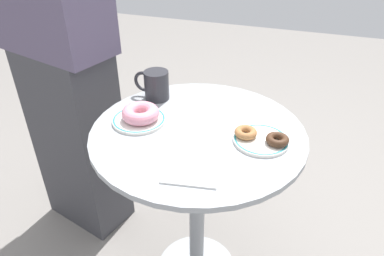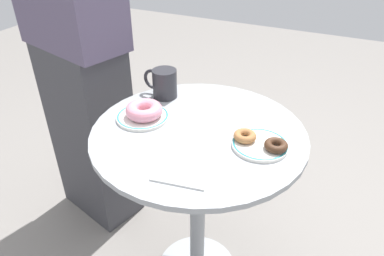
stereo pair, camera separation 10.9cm
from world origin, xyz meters
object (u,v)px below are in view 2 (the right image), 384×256
donut_pink_frosted (144,110)px  plate_left (143,116)px  person_figure (77,48)px  plate_right (260,145)px  donut_chocolate (276,145)px  cafe_table (198,179)px  donut_cinnamon (245,135)px  paper_napkin (182,173)px  coffee_mug (164,83)px

donut_pink_frosted → plate_left: bearing=175.9°
person_figure → plate_right: bearing=-11.4°
plate_right → donut_chocolate: size_ratio=2.45×
donut_pink_frosted → person_figure: (-0.41, 0.17, 0.09)m
cafe_table → person_figure: size_ratio=0.42×
cafe_table → person_figure: bearing=165.1°
cafe_table → donut_pink_frosted: bearing=-176.2°
plate_right → donut_cinnamon: 0.05m
plate_left → person_figure: bearing=156.9°
plate_left → donut_pink_frosted: bearing=-4.1°
plate_right → donut_pink_frosted: size_ratio=1.37×
cafe_table → paper_napkin: size_ratio=4.80×
plate_right → paper_napkin: size_ratio=1.13×
donut_chocolate → plate_right: bearing=173.2°
donut_pink_frosted → person_figure: size_ratio=0.07×
person_figure → plate_left: bearing=-23.1°
plate_right → coffee_mug: 0.44m
donut_cinnamon → paper_napkin: bearing=-115.7°
cafe_table → plate_right: (0.20, -0.00, 0.21)m
paper_napkin → person_figure: person_figure is taller
cafe_table → donut_pink_frosted: (-0.19, -0.01, 0.23)m
cafe_table → plate_left: plate_left is taller
cafe_table → paper_napkin: paper_napkin is taller
plate_left → coffee_mug: size_ratio=1.29×
paper_napkin → donut_pink_frosted: bearing=140.6°
paper_napkin → person_figure: 0.76m
plate_left → coffee_mug: 0.17m
plate_left → donut_chocolate: donut_chocolate is taller
paper_napkin → person_figure: (-0.65, 0.37, 0.12)m
plate_left → donut_pink_frosted: (0.01, -0.00, 0.03)m
plate_right → donut_cinnamon: donut_cinnamon is taller
plate_left → plate_right: same height
coffee_mug → donut_cinnamon: bearing=-22.9°
plate_left → person_figure: person_figure is taller
paper_napkin → plate_left: bearing=141.5°
cafe_table → donut_cinnamon: bearing=1.4°
plate_right → person_figure: (-0.80, 0.16, 0.11)m
plate_left → donut_cinnamon: (0.35, 0.02, 0.02)m
plate_right → donut_chocolate: donut_chocolate is taller
donut_pink_frosted → paper_napkin: size_ratio=0.83×
paper_napkin → coffee_mug: 0.45m
plate_right → person_figure: person_figure is taller
cafe_table → donut_cinnamon: donut_cinnamon is taller
cafe_table → donut_pink_frosted: donut_pink_frosted is taller
plate_left → coffee_mug: bearing=94.3°
plate_left → donut_pink_frosted: 0.03m
plate_right → paper_napkin: (-0.15, -0.21, -0.00)m
person_figure → donut_pink_frosted: bearing=-22.7°
cafe_table → plate_right: 0.29m
plate_right → donut_pink_frosted: 0.39m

